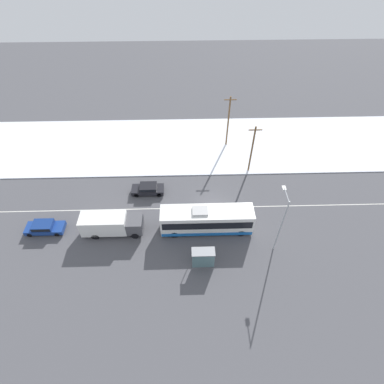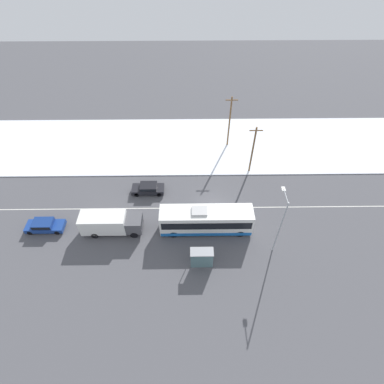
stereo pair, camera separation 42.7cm
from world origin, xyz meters
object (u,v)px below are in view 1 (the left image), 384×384
object	(u,v)px
utility_pole_roadside	(252,149)
utility_pole_snowlot	(228,121)
box_truck	(111,224)
bus_shelter	(203,257)
pedestrian_at_stop	(209,251)
streetlamp	(282,218)
city_bus	(207,220)
parked_car_near_truck	(44,227)
sedan_car	(148,189)

from	to	relation	value
utility_pole_roadside	utility_pole_snowlot	bearing A→B (deg)	112.45
box_truck	bus_shelter	world-z (taller)	box_truck
pedestrian_at_stop	utility_pole_snowlot	bearing A→B (deg)	78.71
utility_pole_snowlot	pedestrian_at_stop	bearing A→B (deg)	-101.29
box_truck	streetlamp	bearing A→B (deg)	-7.65
pedestrian_at_stop	box_truck	bearing A→B (deg)	162.12
city_bus	bus_shelter	size ratio (longest dim) A/B	4.35
utility_pole_roadside	pedestrian_at_stop	bearing A→B (deg)	-115.20
parked_car_near_truck	pedestrian_at_stop	size ratio (longest dim) A/B	2.91
city_bus	pedestrian_at_stop	world-z (taller)	city_bus
sedan_car	streetlamp	size ratio (longest dim) A/B	0.53
pedestrian_at_stop	streetlamp	xyz separation A→B (m)	(7.58, 1.16, 4.13)
sedan_car	utility_pole_roadside	xyz separation A→B (m)	(14.50, 4.14, 3.27)
parked_car_near_truck	bus_shelter	size ratio (longest dim) A/B	1.81
parked_car_near_truck	bus_shelter	xyz separation A→B (m)	(19.03, -5.31, 0.90)
pedestrian_at_stop	utility_pole_roadside	xyz separation A→B (m)	(6.79, 14.43, 3.05)
sedan_car	utility_pole_roadside	bearing A→B (deg)	-164.05
parked_car_near_truck	streetlamp	size ratio (longest dim) A/B	0.56
city_bus	pedestrian_at_stop	distance (m)	3.94
streetlamp	utility_pole_snowlot	world-z (taller)	utility_pole_snowlot
sedan_car	parked_car_near_truck	distance (m)	13.60
streetlamp	sedan_car	bearing A→B (deg)	149.14
streetlamp	utility_pole_snowlot	distance (m)	19.96
sedan_car	bus_shelter	xyz separation A→B (m)	(6.93, -11.52, 0.92)
bus_shelter	streetlamp	distance (m)	9.34
streetlamp	utility_pole_roadside	xyz separation A→B (m)	(-0.78, 13.27, -1.08)
box_truck	parked_car_near_truck	size ratio (longest dim) A/B	1.59
streetlamp	box_truck	bearing A→B (deg)	172.35
city_bus	sedan_car	size ratio (longest dim) A/B	2.52
box_truck	bus_shelter	xyz separation A→B (m)	(10.80, -4.97, 0.09)
city_bus	utility_pole_snowlot	bearing A→B (deg)	75.89
parked_car_near_truck	streetlamp	distance (m)	27.88
parked_car_near_truck	pedestrian_at_stop	world-z (taller)	pedestrian_at_stop
sedan_car	box_truck	bearing A→B (deg)	59.44
parked_car_near_truck	utility_pole_roadside	bearing A→B (deg)	21.27
sedan_car	city_bus	bearing A→B (deg)	139.80
bus_shelter	streetlamp	bearing A→B (deg)	15.99
bus_shelter	streetlamp	xyz separation A→B (m)	(8.35, 2.39, 3.43)
utility_pole_roadside	parked_car_near_truck	bearing A→B (deg)	-158.73
city_bus	utility_pole_snowlot	distance (m)	17.69
box_truck	pedestrian_at_stop	distance (m)	12.18
pedestrian_at_stop	utility_pole_roadside	bearing A→B (deg)	64.80
box_truck	utility_pole_snowlot	bearing A→B (deg)	47.36
city_bus	pedestrian_at_stop	xyz separation A→B (m)	(0.10, -3.87, -0.75)
bus_shelter	streetlamp	world-z (taller)	streetlamp
pedestrian_at_stop	sedan_car	bearing A→B (deg)	126.82
box_truck	utility_pole_roadside	world-z (taller)	utility_pole_roadside
city_bus	parked_car_near_truck	size ratio (longest dim) A/B	2.40
bus_shelter	streetlamp	size ratio (longest dim) A/B	0.31
sedan_car	pedestrian_at_stop	xyz separation A→B (m)	(7.70, -10.29, 0.21)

